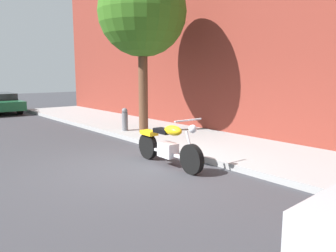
% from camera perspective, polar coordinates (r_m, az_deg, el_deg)
% --- Properties ---
extents(ground_plane, '(60.00, 60.00, 0.00)m').
position_cam_1_polar(ground_plane, '(7.42, -5.16, -7.09)').
color(ground_plane, '#38383D').
extents(sidewalk, '(25.57, 2.92, 0.14)m').
position_cam_1_polar(sidewalk, '(9.28, 9.71, -3.47)').
color(sidewalk, '#999999').
rests_on(sidewalk, ground).
extents(building_facade, '(25.57, 0.50, 7.12)m').
position_cam_1_polar(building_facade, '(10.53, 16.63, 16.87)').
color(building_facade, maroon).
rests_on(building_facade, ground).
extents(motorcycle, '(2.22, 0.70, 1.12)m').
position_cam_1_polar(motorcycle, '(7.44, 0.02, -3.39)').
color(motorcycle, black).
rests_on(motorcycle, ground).
extents(street_tree, '(2.78, 2.78, 5.34)m').
position_cam_1_polar(street_tree, '(11.04, -4.41, 18.71)').
color(street_tree, brown).
rests_on(street_tree, ground).
extents(fire_hydrant, '(0.20, 0.20, 0.91)m').
position_cam_1_polar(fire_hydrant, '(11.32, -7.37, 0.82)').
color(fire_hydrant, slate).
rests_on(fire_hydrant, ground).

